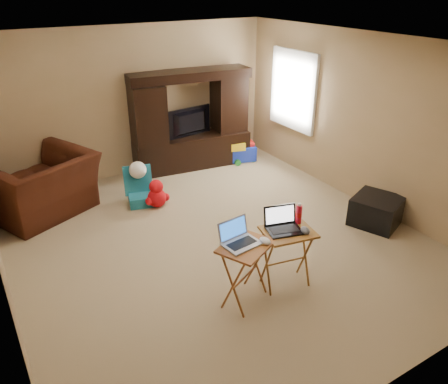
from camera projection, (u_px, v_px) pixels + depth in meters
floor at (216, 240)px, 5.82m from camera, size 5.50×5.50×0.00m
ceiling at (214, 44)px, 4.72m from camera, size 5.50×5.50×0.00m
wall_back at (134, 102)px, 7.38m from camera, size 5.00×0.00×5.00m
wall_front at (406, 269)px, 3.16m from camera, size 5.00×0.00×5.00m
wall_right at (362, 121)px, 6.43m from camera, size 0.00×5.50×5.50m
window_pane at (294, 90)px, 7.55m from camera, size 0.00×1.20×1.20m
window_frame at (293, 90)px, 7.54m from camera, size 0.06×1.14×1.34m
entertainment_center at (191, 120)px, 7.74m from camera, size 2.18×0.80×1.74m
television at (192, 123)px, 7.72m from camera, size 0.89×0.23×0.51m
recliner at (41, 186)px, 6.29m from camera, size 1.75×1.66×0.89m
child_rocker at (142, 186)px, 6.66m from camera, size 0.54×0.58×0.57m
plush_toy at (157, 193)px, 6.58m from camera, size 0.40×0.33×0.44m
push_toy at (241, 151)px, 8.24m from camera, size 0.64×0.54×0.41m
ottoman at (376, 211)px, 6.14m from camera, size 0.80×0.80×0.40m
tray_table_left at (245, 273)px, 4.59m from camera, size 0.67×0.62×0.70m
tray_table_right at (286, 258)px, 4.84m from camera, size 0.61×0.53×0.70m
laptop_left at (242, 235)px, 4.39m from camera, size 0.40×0.34×0.24m
laptop_right at (285, 221)px, 4.63m from camera, size 0.43×0.39×0.24m
mouse_left at (265, 241)px, 4.46m from camera, size 0.10×0.15×0.06m
mouse_right at (305, 230)px, 4.64m from camera, size 0.13×0.16×0.06m
water_bottle at (299, 214)px, 4.80m from camera, size 0.07×0.07×0.22m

